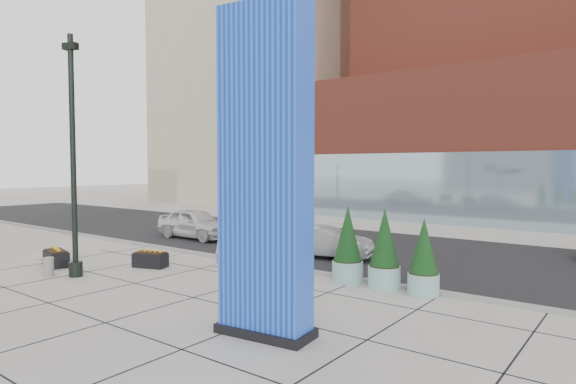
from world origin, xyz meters
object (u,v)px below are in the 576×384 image
Objects in this scene: concrete_bollard at (49,267)px; lamp_post at (74,179)px; public_art_sculpture at (238,236)px; car_white_west at (196,224)px; overhead_street_sign at (264,188)px; car_silver_mid at (325,242)px; blue_pylon at (265,178)px.

lamp_post is at bearing 36.36° from concrete_bollard.
public_art_sculpture is 1.00× the size of car_white_west.
public_art_sculpture is at bearing -119.82° from car_white_west.
lamp_post is 1.80× the size of public_art_sculpture.
car_silver_mid is at bearing 111.18° from overhead_street_sign.
public_art_sculpture reaches higher than car_silver_mid.
lamp_post is at bearing -126.33° from public_art_sculpture.
car_white_west reaches higher than car_silver_mid.
blue_pylon is 1.86× the size of car_silver_mid.
lamp_post is at bearing 133.12° from car_silver_mid.
blue_pylon is at bearing -125.32° from car_white_west.
car_silver_mid is (0.06, 4.11, -2.55)m from overhead_street_sign.
lamp_post reaches higher than car_silver_mid.
concrete_bollard is 0.14× the size of car_white_west.
overhead_street_sign is at bearing -116.35° from car_white_west.
overhead_street_sign is (6.12, 5.07, 2.89)m from concrete_bollard.
blue_pylon is 1.60× the size of car_white_west.
concrete_bollard is at bearing -163.67° from car_white_west.
car_white_west is at bearing 152.19° from public_art_sculpture.
car_white_west is (-7.28, 4.29, -0.45)m from public_art_sculpture.
concrete_bollard is 9.94m from car_white_west.
concrete_bollard is 0.17× the size of car_silver_mid.
car_white_west is at bearing 175.05° from overhead_street_sign.
lamp_post is 6.95m from overhead_street_sign.
overhead_street_sign is at bearing 40.16° from lamp_post.
blue_pylon reaches higher than public_art_sculpture.
overhead_street_sign is (5.31, 4.48, -0.36)m from lamp_post.
public_art_sculpture is at bearing 48.90° from concrete_bollard.
overhead_street_sign reaches higher than car_silver_mid.
overhead_street_sign is 0.90× the size of car_silver_mid.
car_white_west is (-2.68, 9.56, 0.48)m from concrete_bollard.
overhead_street_sign is at bearing 123.54° from blue_pylon.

